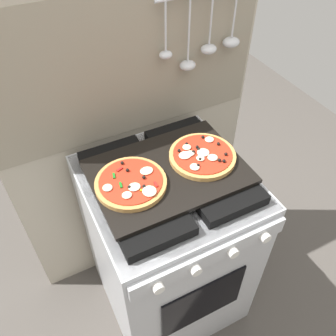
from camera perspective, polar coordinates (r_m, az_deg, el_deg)
The scene contains 6 objects.
ground_plane at distance 2.01m, azimuth -0.00°, elevation -19.13°, with size 4.00×4.00×0.00m, color #4C4742.
kitchen_backsplash at distance 1.57m, azimuth -5.41°, elevation 4.11°, with size 1.10×0.09×1.55m.
stove at distance 1.62m, azimuth 0.03°, elevation -12.11°, with size 0.60×0.64×0.90m.
baking_tray at distance 1.26m, azimuth -0.00°, elevation -0.58°, with size 0.54×0.38×0.02m, color black.
pizza_left at distance 1.20m, azimuth -5.93°, elevation -2.38°, with size 0.24×0.24×0.03m.
pizza_right at distance 1.30m, azimuth 5.54°, elevation 1.96°, with size 0.24×0.24×0.03m.
Camera 1 is at (-0.40, -0.79, 1.80)m, focal length 37.95 mm.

